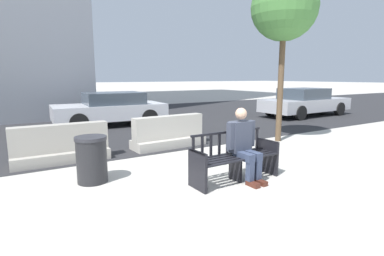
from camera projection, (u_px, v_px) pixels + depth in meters
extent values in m
plane|color=#B7B2A8|center=(226.00, 189.00, 5.01)|extent=(200.00, 200.00, 0.00)
cube|color=#28282B|center=(95.00, 122.00, 12.32)|extent=(120.00, 12.00, 0.01)
cube|color=black|center=(198.00, 170.00, 4.96)|extent=(0.06, 0.51, 0.66)
cube|color=black|center=(268.00, 157.00, 5.82)|extent=(0.06, 0.51, 0.66)
cube|color=black|center=(235.00, 169.00, 5.41)|extent=(0.05, 0.32, 0.45)
cube|color=black|center=(244.00, 160.00, 5.18)|extent=(1.60, 0.10, 0.02)
cube|color=black|center=(240.00, 158.00, 5.27)|extent=(1.60, 0.10, 0.02)
cube|color=black|center=(236.00, 157.00, 5.37)|extent=(1.60, 0.10, 0.02)
cube|color=black|center=(231.00, 155.00, 5.47)|extent=(1.60, 0.10, 0.02)
cube|color=black|center=(227.00, 154.00, 5.56)|extent=(1.60, 0.10, 0.02)
cube|color=black|center=(228.00, 132.00, 5.50)|extent=(1.60, 0.06, 0.04)
cube|color=black|center=(193.00, 148.00, 5.14)|extent=(0.04, 0.03, 0.38)
cube|color=black|center=(202.00, 147.00, 5.24)|extent=(0.04, 0.03, 0.38)
cube|color=black|center=(211.00, 146.00, 5.34)|extent=(0.04, 0.03, 0.38)
cube|color=black|center=(219.00, 144.00, 5.44)|extent=(0.04, 0.03, 0.38)
cube|color=black|center=(227.00, 143.00, 5.53)|extent=(0.04, 0.03, 0.38)
cube|color=black|center=(235.00, 142.00, 5.63)|extent=(0.04, 0.03, 0.38)
cube|color=black|center=(243.00, 141.00, 5.73)|extent=(0.04, 0.03, 0.38)
cube|color=black|center=(250.00, 140.00, 5.83)|extent=(0.04, 0.03, 0.38)
cube|color=black|center=(257.00, 139.00, 5.93)|extent=(0.04, 0.03, 0.38)
cube|color=black|center=(198.00, 152.00, 4.89)|extent=(0.06, 0.46, 0.03)
cube|color=black|center=(269.00, 141.00, 5.75)|extent=(0.06, 0.46, 0.03)
cube|color=#383D4C|center=(240.00, 136.00, 5.45)|extent=(0.40, 0.25, 0.56)
sphere|color=tan|center=(241.00, 114.00, 5.36)|extent=(0.21, 0.21, 0.21)
cube|color=#333D56|center=(244.00, 156.00, 5.27)|extent=(0.15, 0.44, 0.14)
cube|color=#333D56|center=(251.00, 155.00, 5.36)|extent=(0.15, 0.44, 0.14)
cube|color=#333D56|center=(250.00, 173.00, 5.17)|extent=(0.11, 0.11, 0.45)
cube|color=#333D56|center=(258.00, 171.00, 5.27)|extent=(0.11, 0.11, 0.45)
cube|color=#4C2319|center=(253.00, 184.00, 5.14)|extent=(0.11, 0.26, 0.08)
cube|color=#4C2319|center=(260.00, 182.00, 5.23)|extent=(0.11, 0.26, 0.08)
cube|color=#383D4C|center=(230.00, 136.00, 5.29)|extent=(0.09, 0.12, 0.48)
cube|color=#383D4C|center=(251.00, 133.00, 5.55)|extent=(0.09, 0.12, 0.48)
cube|color=#ADA89E|center=(169.00, 142.00, 8.06)|extent=(2.03, 0.78, 0.24)
cube|color=#ADA89E|center=(169.00, 127.00, 7.99)|extent=(2.01, 0.40, 0.60)
cube|color=#9E998E|center=(62.00, 156.00, 6.63)|extent=(2.01, 0.70, 0.24)
cube|color=#9E998E|center=(60.00, 138.00, 6.56)|extent=(2.00, 0.32, 0.60)
cylinder|color=brown|center=(280.00, 86.00, 8.55)|extent=(0.16, 0.16, 3.20)
sphere|color=#477F3D|center=(284.00, 7.00, 8.18)|extent=(1.83, 1.83, 1.83)
cube|color=silver|center=(110.00, 111.00, 11.55)|extent=(4.20, 2.06, 0.56)
cube|color=#38424C|center=(114.00, 98.00, 11.54)|extent=(2.20, 1.74, 0.45)
cylinder|color=black|center=(79.00, 123.00, 10.21)|extent=(0.65, 0.25, 0.64)
cylinder|color=black|center=(72.00, 117.00, 11.74)|extent=(0.65, 0.25, 0.64)
cylinder|color=black|center=(149.00, 118.00, 11.43)|extent=(0.65, 0.25, 0.64)
cylinder|color=black|center=(135.00, 113.00, 12.96)|extent=(0.65, 0.25, 0.64)
cube|color=#B7B7BC|center=(306.00, 105.00, 14.38)|extent=(4.83, 1.91, 0.56)
cube|color=#38424C|center=(304.00, 94.00, 14.19)|extent=(2.11, 1.61, 0.50)
cylinder|color=black|center=(309.00, 106.00, 15.91)|extent=(0.65, 0.24, 0.64)
cylinder|color=black|center=(339.00, 109.00, 14.54)|extent=(0.65, 0.24, 0.64)
cylinder|color=black|center=(271.00, 109.00, 14.31)|extent=(0.65, 0.24, 0.64)
cylinder|color=black|center=(300.00, 113.00, 12.94)|extent=(0.65, 0.24, 0.64)
cylinder|color=#232326|center=(92.00, 161.00, 5.31)|extent=(0.53, 0.53, 0.77)
cylinder|color=#2D2D33|center=(91.00, 138.00, 5.24)|extent=(0.55, 0.55, 0.06)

